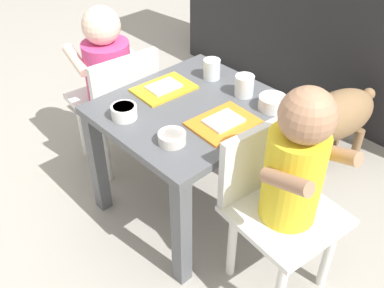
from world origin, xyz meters
The scene contains 13 objects.
ground_plane centered at (0.00, 0.00, 0.00)m, with size 7.00×7.00×0.00m, color #9E998E.
kitchen_cabinet_back centered at (0.00, 1.03, 0.47)m, with size 1.85×0.36×0.94m, color #232326.
dining_table centered at (0.00, 0.00, 0.35)m, with size 0.49×0.55×0.43m.
seated_child_left centered at (-0.41, -0.04, 0.41)m, with size 0.31×0.31×0.65m.
seated_child_right centered at (0.41, -0.03, 0.43)m, with size 0.31×0.31×0.69m.
dog centered at (0.19, 0.57, 0.22)m, with size 0.24×0.47×0.34m.
food_tray_left centered at (-0.14, 0.00, 0.44)m, with size 0.15×0.20×0.02m.
food_tray_right centered at (0.14, 0.00, 0.44)m, with size 0.16×0.20×0.02m.
water_cup_left centered at (0.07, 0.17, 0.46)m, with size 0.06×0.06×0.07m.
water_cup_right centered at (-0.09, 0.17, 0.46)m, with size 0.06×0.06×0.07m.
veggie_bowl_near centered at (0.10, -0.17, 0.45)m, with size 0.08×0.08×0.03m.
cereal_bowl_right_side centered at (-0.09, -0.19, 0.46)m, with size 0.08×0.08×0.04m.
cereal_bowl_left_side centered at (0.18, 0.17, 0.46)m, with size 0.09×0.09×0.04m.
Camera 1 is at (0.87, -0.81, 1.19)m, focal length 41.60 mm.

